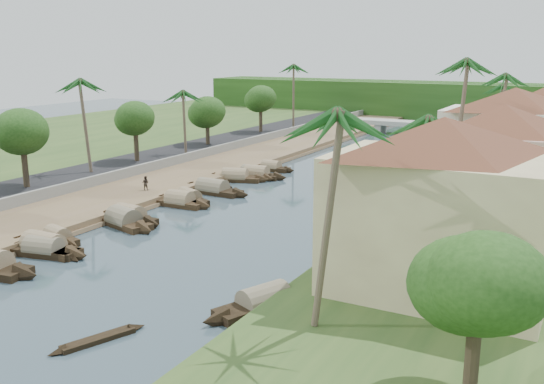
% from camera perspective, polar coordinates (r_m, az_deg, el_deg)
% --- Properties ---
extents(ground, '(220.00, 220.00, 0.00)m').
position_cam_1_polar(ground, '(46.86, -7.75, -5.51)').
color(ground, '#34454E').
rests_on(ground, ground).
extents(left_bank, '(10.00, 180.00, 0.80)m').
position_cam_1_polar(left_bank, '(71.50, -8.73, 1.34)').
color(left_bank, brown).
rests_on(left_bank, ground).
extents(right_bank, '(16.00, 180.00, 1.20)m').
position_cam_1_polar(right_bank, '(57.97, 20.13, -1.93)').
color(right_bank, '#28461C').
rests_on(right_bank, ground).
extents(road, '(8.00, 180.00, 1.40)m').
position_cam_1_polar(road, '(76.80, -13.81, 2.15)').
color(road, black).
rests_on(road, ground).
extents(retaining_wall, '(0.40, 180.00, 1.10)m').
position_cam_1_polar(retaining_wall, '(73.89, -11.36, 2.37)').
color(retaining_wall, slate).
rests_on(retaining_wall, left_bank).
extents(treeline, '(120.00, 14.00, 8.00)m').
position_cam_1_polar(treeline, '(138.65, 17.51, 8.11)').
color(treeline, '#193A0F').
rests_on(treeline, ground).
extents(bridge, '(28.00, 4.00, 2.40)m').
position_cam_1_polar(bridge, '(111.65, 14.59, 6.01)').
color(bridge, gray).
rests_on(bridge, ground).
extents(building_near, '(14.85, 14.85, 10.20)m').
position_cam_1_polar(building_near, '(35.53, 15.45, -1.22)').
color(building_near, beige).
rests_on(building_near, right_bank).
extents(building_mid, '(14.11, 14.11, 9.70)m').
position_cam_1_polar(building_mid, '(50.86, 20.69, 2.38)').
color(building_mid, '#DEA79D').
rests_on(building_mid, right_bank).
extents(building_far, '(15.59, 15.59, 10.20)m').
position_cam_1_polar(building_far, '(64.67, 21.61, 4.69)').
color(building_far, white).
rests_on(building_far, right_bank).
extents(building_distant, '(12.62, 12.62, 9.20)m').
position_cam_1_polar(building_distant, '(84.40, 23.99, 5.93)').
color(building_distant, beige).
rests_on(building_distant, right_bank).
extents(sampan_2, '(8.86, 2.13, 2.31)m').
position_cam_1_polar(sampan_2, '(49.11, -20.71, -4.87)').
color(sampan_2, black).
rests_on(sampan_2, ground).
extents(sampan_3, '(7.80, 3.12, 2.08)m').
position_cam_1_polar(sampan_3, '(48.42, -20.70, -5.14)').
color(sampan_3, black).
rests_on(sampan_3, ground).
extents(sampan_4, '(6.28, 2.79, 1.81)m').
position_cam_1_polar(sampan_4, '(51.22, -19.54, -4.06)').
color(sampan_4, black).
rests_on(sampan_4, ground).
extents(sampan_5, '(7.74, 2.62, 2.40)m').
position_cam_1_polar(sampan_5, '(55.25, -13.32, -2.39)').
color(sampan_5, black).
rests_on(sampan_5, ground).
extents(sampan_6, '(8.58, 4.04, 2.46)m').
position_cam_1_polar(sampan_6, '(54.29, -13.78, -2.69)').
color(sampan_6, black).
rests_on(sampan_6, ground).
extents(sampan_7, '(7.28, 4.16, 1.97)m').
position_cam_1_polar(sampan_7, '(61.48, -7.81, -0.58)').
color(sampan_7, black).
rests_on(sampan_7, ground).
extents(sampan_8, '(7.36, 2.15, 2.26)m').
position_cam_1_polar(sampan_8, '(60.10, -8.66, -0.92)').
color(sampan_8, black).
rests_on(sampan_8, ground).
extents(sampan_9, '(9.55, 2.34, 2.37)m').
position_cam_1_polar(sampan_9, '(64.94, -5.63, 0.24)').
color(sampan_9, black).
rests_on(sampan_9, ground).
extents(sampan_10, '(8.52, 4.18, 2.30)m').
position_cam_1_polar(sampan_10, '(70.79, -3.49, 1.36)').
color(sampan_10, black).
rests_on(sampan_10, ground).
extents(sampan_11, '(8.10, 2.40, 2.29)m').
position_cam_1_polar(sampan_11, '(72.41, -1.46, 1.65)').
color(sampan_11, black).
rests_on(sampan_11, ground).
extents(sampan_12, '(8.07, 4.07, 1.95)m').
position_cam_1_polar(sampan_12, '(73.04, -1.93, 1.74)').
color(sampan_12, black).
rests_on(sampan_12, ground).
extents(sampan_13, '(6.71, 1.63, 1.89)m').
position_cam_1_polar(sampan_13, '(76.70, -0.07, 2.30)').
color(sampan_13, black).
rests_on(sampan_13, ground).
extents(sampan_14, '(4.93, 8.74, 2.14)m').
position_cam_1_polar(sampan_14, '(36.37, -0.77, -10.35)').
color(sampan_14, black).
rests_on(sampan_14, ground).
extents(sampan_15, '(3.16, 6.86, 1.86)m').
position_cam_1_polar(sampan_15, '(47.87, 6.41, -4.55)').
color(sampan_15, black).
rests_on(sampan_15, ground).
extents(sampan_16, '(3.86, 9.66, 2.30)m').
position_cam_1_polar(sampan_16, '(61.64, 11.97, -0.70)').
color(sampan_16, black).
rests_on(sampan_16, ground).
extents(canoe_0, '(2.70, 5.37, 0.73)m').
position_cam_1_polar(canoe_0, '(34.03, -16.02, -13.22)').
color(canoe_0, black).
rests_on(canoe_0, ground).
extents(canoe_1, '(4.37, 1.91, 0.70)m').
position_cam_1_polar(canoe_1, '(47.93, -18.97, -5.57)').
color(canoe_1, black).
rests_on(canoe_1, ground).
extents(canoe_2, '(4.78, 3.50, 0.76)m').
position_cam_1_polar(canoe_2, '(68.38, -4.74, 0.64)').
color(canoe_2, black).
rests_on(canoe_2, ground).
extents(palm_0, '(3.20, 3.20, 12.45)m').
position_cam_1_polar(palm_0, '(28.74, 4.80, 6.94)').
color(palm_0, brown).
rests_on(palm_0, ground).
extents(palm_1, '(3.20, 3.20, 10.89)m').
position_cam_1_polar(palm_1, '(41.50, 13.74, 6.46)').
color(palm_1, brown).
rests_on(palm_1, ground).
extents(palm_2, '(3.20, 3.20, 14.34)m').
position_cam_1_polar(palm_2, '(58.27, 17.43, 11.35)').
color(palm_2, brown).
rests_on(palm_2, ground).
extents(palm_3, '(3.20, 3.20, 12.49)m').
position_cam_1_polar(palm_3, '(74.00, 20.60, 10.03)').
color(palm_3, brown).
rests_on(palm_3, ground).
extents(palm_5, '(3.20, 3.20, 11.78)m').
position_cam_1_polar(palm_5, '(70.85, -17.29, 9.76)').
color(palm_5, brown).
rests_on(palm_5, ground).
extents(palm_6, '(3.20, 3.20, 9.69)m').
position_cam_1_polar(palm_6, '(81.38, -8.31, 9.16)').
color(palm_6, brown).
rests_on(palm_6, ground).
extents(palm_7, '(3.20, 3.20, 10.37)m').
position_cam_1_polar(palm_7, '(92.08, 20.88, 9.19)').
color(palm_7, brown).
rests_on(palm_7, ground).
extents(palm_8, '(3.20, 3.20, 12.47)m').
position_cam_1_polar(palm_8, '(105.66, 2.07, 11.66)').
color(palm_8, brown).
rests_on(palm_8, ground).
extents(tree_2, '(5.28, 5.28, 7.77)m').
position_cam_1_polar(tree_2, '(65.43, -22.48, 5.18)').
color(tree_2, '#443626').
rests_on(tree_2, ground).
extents(tree_3, '(4.76, 4.76, 7.26)m').
position_cam_1_polar(tree_3, '(77.07, -12.78, 6.70)').
color(tree_3, '#443626').
rests_on(tree_3, ground).
extents(tree_4, '(5.20, 5.20, 6.79)m').
position_cam_1_polar(tree_4, '(89.47, -6.13, 7.41)').
color(tree_4, '#443626').
rests_on(tree_4, ground).
extents(tree_5, '(5.00, 5.00, 7.56)m').
position_cam_1_polar(tree_5, '(102.81, -1.08, 8.70)').
color(tree_5, '#443626').
rests_on(tree_5, ground).
extents(tree_7, '(4.75, 4.75, 6.86)m').
position_cam_1_polar(tree_7, '(25.16, 18.83, -8.32)').
color(tree_7, '#443626').
rests_on(tree_7, ground).
extents(person_far, '(0.86, 0.75, 1.49)m').
position_cam_1_polar(person_far, '(63.89, -11.82, 0.84)').
color(person_far, '#322A23').
rests_on(person_far, left_bank).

